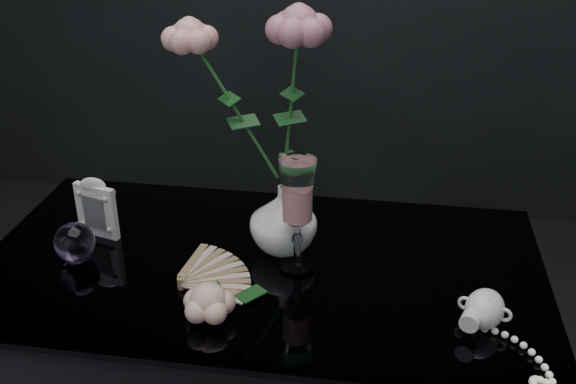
% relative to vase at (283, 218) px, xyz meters
% --- Properties ---
extents(vase, '(0.13, 0.13, 0.13)m').
position_rel_vase_xyz_m(vase, '(0.00, 0.00, 0.00)').
color(vase, white).
rests_on(vase, table).
extents(wine_glass, '(0.07, 0.07, 0.22)m').
position_rel_vase_xyz_m(wine_glass, '(0.04, -0.06, 0.04)').
color(wine_glass, white).
rests_on(wine_glass, table).
extents(picture_frame, '(0.11, 0.10, 0.13)m').
position_rel_vase_xyz_m(picture_frame, '(-0.37, -0.01, -0.00)').
color(picture_frame, white).
rests_on(picture_frame, table).
extents(paperweight, '(0.10, 0.10, 0.08)m').
position_rel_vase_xyz_m(paperweight, '(-0.38, -0.10, -0.03)').
color(paperweight, '#9C78C3').
rests_on(paperweight, table).
extents(paper_fan, '(0.28, 0.24, 0.03)m').
position_rel_vase_xyz_m(paper_fan, '(-0.16, -0.16, -0.05)').
color(paper_fan, beige).
rests_on(paper_fan, table).
extents(loose_rose, '(0.21, 0.23, 0.07)m').
position_rel_vase_xyz_m(loose_rose, '(-0.09, -0.23, -0.03)').
color(loose_rose, '#FFB7A4').
rests_on(loose_rose, table).
extents(pearl_jar, '(0.28, 0.29, 0.06)m').
position_rel_vase_xyz_m(pearl_jar, '(0.36, -0.18, -0.03)').
color(pearl_jar, white).
rests_on(pearl_jar, table).
extents(roses, '(0.27, 0.12, 0.39)m').
position_rel_vase_xyz_m(roses, '(-0.04, -0.00, 0.25)').
color(roses, '#FFA49D').
rests_on(roses, vase).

